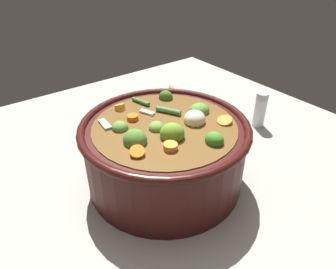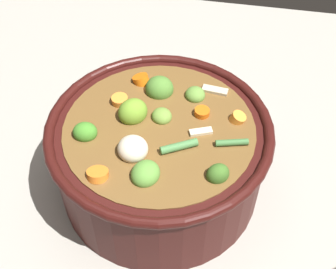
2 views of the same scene
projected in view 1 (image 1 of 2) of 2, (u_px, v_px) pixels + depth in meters
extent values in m
plane|color=#9E998E|center=(165.00, 180.00, 0.64)|extent=(1.10, 1.10, 0.00)
cylinder|color=#38110F|center=(165.00, 155.00, 0.60)|extent=(0.30, 0.30, 0.13)
torus|color=#38110F|center=(165.00, 126.00, 0.57)|extent=(0.32, 0.32, 0.02)
cylinder|color=brown|center=(165.00, 152.00, 0.60)|extent=(0.27, 0.27, 0.12)
ellipsoid|color=#5C953A|center=(198.00, 110.00, 0.61)|extent=(0.05, 0.05, 0.03)
ellipsoid|color=olive|center=(157.00, 128.00, 0.56)|extent=(0.04, 0.04, 0.02)
ellipsoid|color=#3E6B25|center=(166.00, 97.00, 0.66)|extent=(0.04, 0.04, 0.03)
ellipsoid|color=olive|center=(172.00, 134.00, 0.53)|extent=(0.06, 0.06, 0.04)
ellipsoid|color=#44892A|center=(214.00, 140.00, 0.52)|extent=(0.03, 0.04, 0.03)
ellipsoid|color=#4E8030|center=(135.00, 140.00, 0.52)|extent=(0.04, 0.04, 0.04)
ellipsoid|color=olive|center=(120.00, 127.00, 0.56)|extent=(0.04, 0.04, 0.02)
cylinder|color=orange|center=(120.00, 108.00, 0.62)|extent=(0.02, 0.03, 0.02)
cylinder|color=orange|center=(137.00, 153.00, 0.49)|extent=(0.03, 0.04, 0.02)
cylinder|color=orange|center=(225.00, 122.00, 0.58)|extent=(0.03, 0.03, 0.02)
cylinder|color=#DB5E12|center=(133.00, 119.00, 0.59)|extent=(0.02, 0.02, 0.01)
cylinder|color=orange|center=(170.00, 148.00, 0.50)|extent=(0.03, 0.03, 0.02)
ellipsoid|color=beige|center=(195.00, 119.00, 0.57)|extent=(0.06, 0.06, 0.03)
cylinder|color=#4B8245|center=(168.00, 111.00, 0.61)|extent=(0.03, 0.05, 0.01)
cylinder|color=#41753C|center=(141.00, 102.00, 0.64)|extent=(0.02, 0.04, 0.01)
cube|color=beige|center=(147.00, 112.00, 0.61)|extent=(0.02, 0.03, 0.01)
cube|color=beige|center=(105.00, 124.00, 0.57)|extent=(0.02, 0.04, 0.01)
ellipsoid|color=olive|center=(137.00, 107.00, 0.89)|extent=(0.07, 0.08, 0.02)
cylinder|color=olive|center=(181.00, 102.00, 0.92)|extent=(0.10, 0.22, 0.01)
cylinder|color=silver|center=(260.00, 113.00, 0.80)|extent=(0.03, 0.03, 0.08)
cylinder|color=#B7B7BC|center=(263.00, 96.00, 0.78)|extent=(0.03, 0.03, 0.02)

